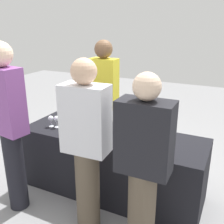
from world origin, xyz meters
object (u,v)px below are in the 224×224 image
object	(u,v)px
wine_bottle_2	(106,119)
wine_glass_2	(88,127)
guest_0	(9,122)
guest_2	(144,164)
wine_bottle_3	(120,122)
wine_glass_1	(57,119)
server_pouring	(104,99)
wine_bottle_5	(151,125)
wine_bottle_0	(86,113)
wine_bottle_1	(99,116)
wine_bottle_4	(140,123)
wine_glass_0	(51,119)
guest_1	(86,144)

from	to	relation	value
wine_bottle_2	wine_glass_2	distance (m)	0.28
guest_0	guest_2	world-z (taller)	guest_0
wine_bottle_3	wine_glass_1	xyz separation A→B (m)	(-0.70, -0.22, -0.01)
guest_0	wine_glass_2	bearing A→B (deg)	52.35
server_pouring	wine_bottle_3	bearing A→B (deg)	134.18
wine_bottle_5	wine_glass_2	distance (m)	0.68
wine_bottle_5	wine_glass_1	world-z (taller)	wine_bottle_5
wine_bottle_0	wine_bottle_1	xyz separation A→B (m)	(0.18, -0.01, -0.01)
wine_glass_1	guest_2	xyz separation A→B (m)	(1.23, -0.52, 0.00)
wine_bottle_1	wine_bottle_2	size ratio (longest dim) A/B	1.01
wine_bottle_2	wine_bottle_4	size ratio (longest dim) A/B	0.95
wine_bottle_1	wine_bottle_5	world-z (taller)	wine_bottle_5
server_pouring	wine_bottle_5	bearing A→B (deg)	153.09
wine_bottle_1	guest_2	xyz separation A→B (m)	(0.84, -0.80, -0.01)
wine_glass_2	server_pouring	size ratio (longest dim) A/B	0.08
wine_glass_0	wine_bottle_2	bearing A→B (deg)	22.90
guest_0	wine_glass_0	bearing A→B (deg)	93.13
wine_bottle_4	wine_glass_0	size ratio (longest dim) A/B	2.43
guest_0	wine_bottle_5	bearing A→B (deg)	44.18
wine_bottle_0	server_pouring	world-z (taller)	server_pouring
guest_1	guest_2	xyz separation A→B (m)	(0.55, -0.04, -0.04)
wine_bottle_4	guest_2	xyz separation A→B (m)	(0.33, -0.80, -0.01)
wine_bottle_4	guest_0	distance (m)	1.34
wine_bottle_0	wine_bottle_5	distance (m)	0.82
wine_bottle_4	wine_glass_0	distance (m)	1.02
server_pouring	guest_1	world-z (taller)	server_pouring
wine_bottle_2	wine_glass_2	bearing A→B (deg)	-107.29
wine_bottle_2	guest_2	world-z (taller)	guest_2
wine_bottle_5	wine_bottle_2	bearing A→B (deg)	-176.49
wine_bottle_4	wine_bottle_1	bearing A→B (deg)	179.65
wine_glass_0	wine_bottle_5	bearing A→B (deg)	14.15
wine_bottle_1	server_pouring	bearing A→B (deg)	108.07
wine_bottle_2	guest_0	bearing A→B (deg)	-128.69
wine_bottle_2	wine_bottle_5	size ratio (longest dim) A/B	0.96
wine_bottle_2	server_pouring	bearing A→B (deg)	120.42
wine_bottle_0	server_pouring	xyz separation A→B (m)	(0.06, 0.36, 0.09)
wine_bottle_1	wine_glass_0	bearing A→B (deg)	-148.22
server_pouring	guest_0	bearing A→B (deg)	70.97
wine_bottle_3	guest_2	bearing A→B (deg)	-54.23
wine_bottle_4	wine_glass_0	bearing A→B (deg)	-163.69
wine_bottle_3	wine_glass_1	size ratio (longest dim) A/B	2.13
guest_0	server_pouring	bearing A→B (deg)	80.26
wine_bottle_4	wine_glass_2	world-z (taller)	wine_bottle_4
wine_bottle_5	server_pouring	distance (m)	0.86
wine_glass_2	guest_0	distance (m)	0.78
wine_bottle_0	wine_bottle_3	distance (m)	0.49
wine_bottle_0	wine_bottle_4	size ratio (longest dim) A/B	0.99
wine_glass_1	server_pouring	size ratio (longest dim) A/B	0.08
wine_bottle_1	wine_bottle_5	size ratio (longest dim) A/B	0.97
guest_2	wine_bottle_2	bearing A→B (deg)	132.82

